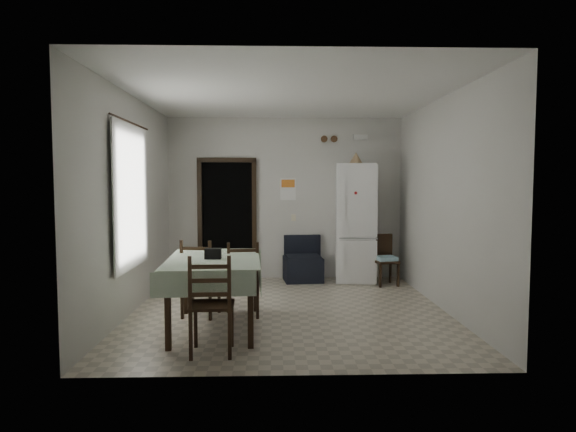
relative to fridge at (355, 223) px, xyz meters
The scene contains 25 objects.
ground 2.51m from the fridge, 122.37° to the right, with size 4.50×4.50×0.00m, color #B9AE97.
ceiling 2.95m from the fridge, 122.37° to the right, with size 4.20×4.50×0.02m, color white, non-canonical shape.
wall_back 1.33m from the fridge, 165.34° to the left, with size 4.20×0.02×2.90m, color beige, non-canonical shape.
wall_front 4.38m from the fridge, 106.31° to the right, with size 4.20×0.02×2.90m, color beige, non-canonical shape.
wall_left 3.87m from the fridge, 149.85° to the right, with size 0.02×4.50×2.90m, color beige, non-canonical shape.
wall_right 2.16m from the fridge, 65.57° to the right, with size 0.02×4.50×2.90m, color beige, non-canonical shape.
doorway 2.33m from the fridge, 167.04° to the left, with size 1.06×0.52×2.22m.
window_recess 4.02m from the fridge, 147.73° to the right, with size 0.10×1.20×1.60m, color silver.
curtain 3.93m from the fridge, 146.87° to the right, with size 0.02×1.45×1.85m, color silver.
curtain_rod 4.16m from the fridge, 146.79° to the right, with size 0.02×0.02×1.60m, color black.
calendar 1.35m from the fridge, 165.29° to the left, with size 0.28×0.02×0.40m, color white.
calendar_image 1.39m from the fridge, 165.56° to the left, with size 0.24×0.01×0.14m, color orange.
light_switch 1.12m from the fridge, 163.99° to the left, with size 0.08×0.02×0.12m, color beige.
vent_left 1.61m from the fridge, 149.76° to the left, with size 0.12×0.12×0.03m, color #503520.
vent_right 1.56m from the fridge, 138.37° to the left, with size 0.12×0.12×0.03m, color #503520.
emergency_light 1.55m from the fridge, 65.63° to the left, with size 0.25×0.07×0.09m, color white.
fridge is the anchor object (origin of this frame).
tan_cone 1.13m from the fridge, 97.40° to the right, with size 0.24×0.24×0.19m, color tan.
navy_seat 1.12m from the fridge, behind, with size 0.65×0.63×0.79m, color black, non-canonical shape.
corner_chair 0.85m from the fridge, 39.92° to the right, with size 0.37×0.37×0.86m, color black, non-canonical shape.
dining_table 3.55m from the fridge, 127.66° to the right, with size 1.06×1.62×0.85m, color #A7BCA0, non-canonical shape.
black_bag 3.54m from the fridge, 127.17° to the right, with size 0.19×0.11×0.12m, color black.
dining_chair_far_left 3.28m from the fridge, 137.31° to the right, with size 0.43×0.43×1.01m, color black, non-canonical shape.
dining_chair_far_right 2.92m from the fridge, 129.89° to the right, with size 0.42×0.42×0.98m, color black, non-canonical shape.
dining_chair_near_head 4.17m from the fridge, 119.79° to the right, with size 0.44×0.44×1.03m, color black, non-canonical shape.
Camera 1 is at (-0.20, -6.46, 1.73)m, focal length 30.00 mm.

